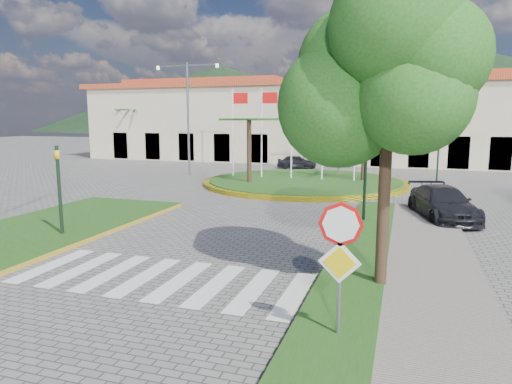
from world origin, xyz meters
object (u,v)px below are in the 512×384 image
(car_dark_a, at_px, (297,162))
(car_side_right, at_px, (443,203))
(roundabout_island, at_px, (305,182))
(stop_sign, at_px, (340,249))
(white_van, at_px, (192,154))
(deciduous_tree, at_px, (390,70))
(car_dark_b, at_px, (432,159))

(car_dark_a, relative_size, car_side_right, 0.70)
(car_side_right, bearing_deg, roundabout_island, 116.70)
(stop_sign, bearing_deg, car_dark_a, 104.46)
(stop_sign, relative_size, car_side_right, 0.57)
(car_dark_a, bearing_deg, roundabout_island, -175.74)
(stop_sign, xyz_separation_m, white_van, (-19.38, 33.74, -1.21))
(stop_sign, bearing_deg, roundabout_island, 103.73)
(white_van, distance_m, car_side_right, 31.01)
(stop_sign, xyz_separation_m, car_side_right, (2.60, 11.86, -1.12))
(deciduous_tree, relative_size, car_side_right, 1.47)
(car_dark_a, distance_m, car_dark_b, 11.86)
(roundabout_island, xyz_separation_m, car_dark_a, (-2.56, 8.88, 0.38))
(white_van, height_order, car_dark_b, car_dark_b)
(deciduous_tree, bearing_deg, car_side_right, 77.23)
(white_van, relative_size, car_dark_a, 1.30)
(car_dark_b, xyz_separation_m, car_side_right, (-0.67, -22.12, 0.02))
(stop_sign, xyz_separation_m, car_dark_a, (-7.46, 28.92, -1.24))
(stop_sign, height_order, deciduous_tree, deciduous_tree)
(car_dark_b, relative_size, car_side_right, 0.85)
(car_dark_b, height_order, car_side_right, car_side_right)
(roundabout_island, bearing_deg, stop_sign, -76.27)
(deciduous_tree, xyz_separation_m, car_dark_b, (2.67, 30.95, -4.53))
(car_dark_a, bearing_deg, deciduous_tree, -174.53)
(deciduous_tree, bearing_deg, stop_sign, -101.18)
(roundabout_island, xyz_separation_m, white_van, (-14.48, 13.70, 0.41))
(roundabout_island, xyz_separation_m, stop_sign, (4.90, -20.04, 1.62))
(white_van, xyz_separation_m, car_side_right, (21.98, -21.88, 0.09))
(white_van, xyz_separation_m, car_dark_b, (22.65, 0.24, 0.06))
(white_van, relative_size, car_side_right, 0.91)
(white_van, height_order, car_side_right, car_side_right)
(deciduous_tree, bearing_deg, car_dark_a, 107.29)
(roundabout_island, height_order, car_side_right, roundabout_island)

